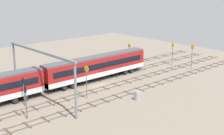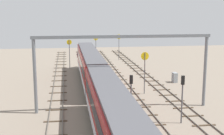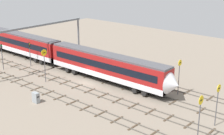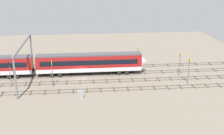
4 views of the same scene
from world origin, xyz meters
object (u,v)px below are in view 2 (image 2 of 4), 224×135
Objects in this scene: speed_sign_distant_end at (119,43)px; relay_cabinet at (175,78)px; speed_sign_near_foreground at (69,50)px; train at (97,83)px; speed_sign_far_trackside at (145,66)px; signal_light_trackside_approach at (131,90)px; speed_sign_mid_trackside at (96,44)px; overhead_gantry at (123,53)px; signal_light_trackside_departure at (182,92)px.

speed_sign_distant_end is 23.53m from relay_cabinet.
relay_cabinet is (-13.96, -16.02, -2.85)m from speed_sign_near_foreground.
train is 7.92m from speed_sign_far_trackside.
speed_sign_near_foreground is 29.73m from signal_light_trackside_approach.
speed_sign_mid_trackside is (32.31, -2.86, 0.94)m from train.
speed_sign_near_foreground is at bearing 12.40° from overhead_gantry.
speed_sign_far_trackside is 1.16× the size of signal_light_trackside_departure.
speed_sign_distant_end is 1.18× the size of signal_light_trackside_departure.
speed_sign_mid_trackside is at bearing 7.81° from speed_sign_far_trackside.
speed_sign_far_trackside is 9.05m from relay_cabinet.
signal_light_trackside_approach is 5.15m from signal_light_trackside_departure.
relay_cabinet is at bearing -40.81° from overhead_gantry.
speed_sign_distant_end is (32.56, -8.04, 1.16)m from train.
speed_sign_near_foreground is at bearing 128.69° from speed_sign_distant_end.
speed_sign_far_trackside is at bearing -153.74° from speed_sign_near_foreground.
train is 10.70m from signal_light_trackside_departure.
speed_sign_mid_trackside is at bearing 92.79° from speed_sign_distant_end.
speed_sign_far_trackside reaches higher than speed_sign_near_foreground.
speed_sign_near_foreground reaches higher than signal_light_trackside_departure.
overhead_gantry is 34.62m from speed_sign_mid_trackside.
signal_light_trackside_approach is (-37.71, -0.09, -0.56)m from speed_sign_mid_trackside.
overhead_gantry is 4.30× the size of signal_light_trackside_approach.
overhead_gantry reaches higher than speed_sign_distant_end.
signal_light_trackside_departure is (-11.43, -0.94, -0.61)m from speed_sign_far_trackside.
speed_sign_far_trackside is at bearing 4.72° from signal_light_trackside_departure.
signal_light_trackside_approach is at bearing -179.87° from speed_sign_mid_trackside.
train is 9.20× the size of speed_sign_mid_trackside.
speed_sign_distant_end is at bearing -13.87° from train.
signal_light_trackside_departure is (-39.73, -4.83, -0.43)m from speed_sign_mid_trackside.
speed_sign_near_foreground is 1.14× the size of signal_light_trackside_departure.
relay_cabinet is (-22.79, -5.00, -3.05)m from speed_sign_distant_end.
train is 16.40m from relay_cabinet.
speed_sign_near_foreground is 14.13m from speed_sign_distant_end.
speed_sign_far_trackside reaches higher than speed_sign_mid_trackside.
speed_sign_near_foreground is at bearing 18.91° from signal_light_trackside_departure.
speed_sign_near_foreground reaches higher than speed_sign_mid_trackside.
speed_sign_far_trackside is (-28.30, -3.88, 0.19)m from speed_sign_mid_trackside.
speed_sign_distant_end reaches higher than signal_light_trackside_approach.
signal_light_trackside_departure is (-31.15, -10.67, -0.44)m from speed_sign_near_foreground.
overhead_gantry reaches higher than speed_sign_mid_trackside.
overhead_gantry is 3.52× the size of speed_sign_far_trackside.
train reaches higher than relay_cabinet.
relay_cabinet is at bearing -155.70° from speed_sign_mid_trackside.
speed_sign_far_trackside is 28.58m from speed_sign_distant_end.
speed_sign_far_trackside reaches higher than signal_light_trackside_departure.
speed_sign_mid_trackside is 5.19m from speed_sign_distant_end.
speed_sign_distant_end is 1.24× the size of signal_light_trackside_approach.
overhead_gantry reaches higher than relay_cabinet.
speed_sign_near_foreground is 1.20× the size of signal_light_trackside_approach.
train is 32.95× the size of relay_cabinet.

